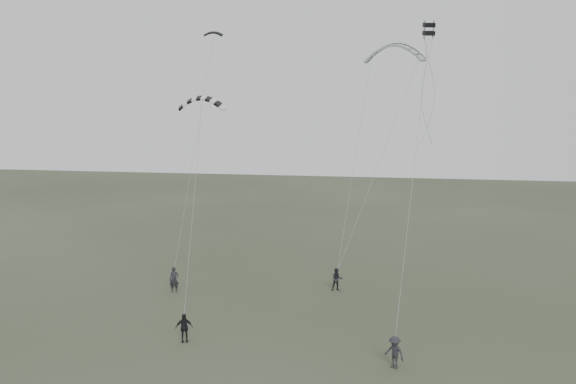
% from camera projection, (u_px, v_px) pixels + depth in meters
% --- Properties ---
extents(ground, '(140.00, 140.00, 0.00)m').
position_uv_depth(ground, '(246.00, 335.00, 31.94)').
color(ground, '#2E3A27').
rests_on(ground, ground).
extents(flyer_left, '(0.72, 0.54, 1.77)m').
position_uv_depth(flyer_left, '(174.00, 280.00, 39.12)').
color(flyer_left, black).
rests_on(flyer_left, ground).
extents(flyer_right, '(0.90, 0.77, 1.61)m').
position_uv_depth(flyer_right, '(337.00, 279.00, 39.41)').
color(flyer_right, black).
rests_on(flyer_right, ground).
extents(flyer_center, '(1.02, 0.72, 1.61)m').
position_uv_depth(flyer_center, '(184.00, 328.00, 30.99)').
color(flyer_center, black).
rests_on(flyer_center, ground).
extents(flyer_far, '(1.23, 1.12, 1.65)m').
position_uv_depth(flyer_far, '(394.00, 352.00, 27.89)').
color(flyer_far, '#25252A').
rests_on(flyer_far, ground).
extents(kite_dark_small, '(1.43, 0.71, 0.58)m').
position_uv_depth(kite_dark_small, '(213.00, 33.00, 41.35)').
color(kite_dark_small, black).
rests_on(kite_dark_small, flyer_left).
extents(kite_pale_large, '(4.77, 2.72, 1.98)m').
position_uv_depth(kite_pale_large, '(394.00, 45.00, 41.56)').
color(kite_pale_large, '#999B9E').
rests_on(kite_pale_large, flyer_right).
extents(kite_striped, '(2.97, 1.32, 1.29)m').
position_uv_depth(kite_striped, '(202.00, 98.00, 34.33)').
color(kite_striped, black).
rests_on(kite_striped, flyer_center).
extents(kite_box, '(0.72, 0.80, 0.78)m').
position_uv_depth(kite_box, '(429.00, 29.00, 31.42)').
color(kite_box, black).
rests_on(kite_box, flyer_far).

